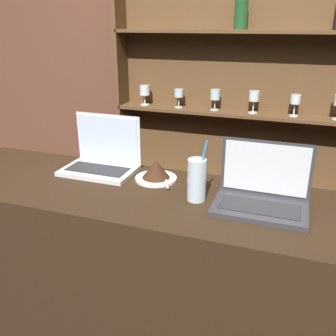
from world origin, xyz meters
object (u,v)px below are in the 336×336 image
(laptop_far, at_px, (262,193))
(cake_plate, at_px, (156,171))
(laptop_near, at_px, (103,158))
(water_glass, at_px, (197,180))

(laptop_far, xyz_separation_m, cake_plate, (-0.44, 0.10, -0.01))
(laptop_near, height_order, water_glass, laptop_near)
(laptop_far, relative_size, water_glass, 1.40)
(laptop_far, relative_size, cake_plate, 1.81)
(cake_plate, distance_m, water_glass, 0.25)
(cake_plate, relative_size, water_glass, 0.77)
(laptop_far, height_order, cake_plate, laptop_far)
(water_glass, bearing_deg, cake_plate, 149.01)
(laptop_near, height_order, laptop_far, laptop_near)
(laptop_near, relative_size, laptop_far, 0.96)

